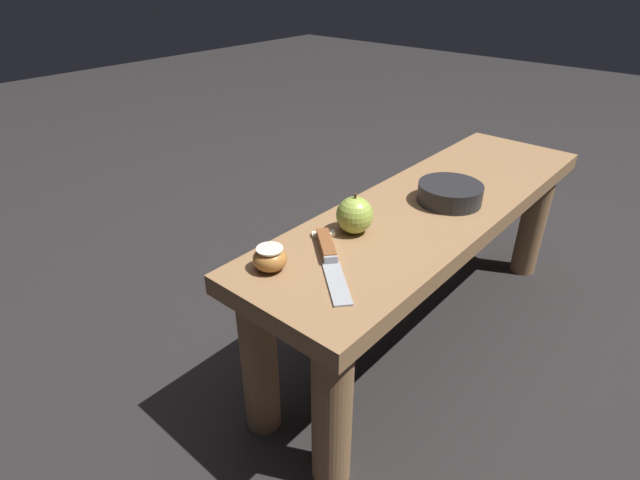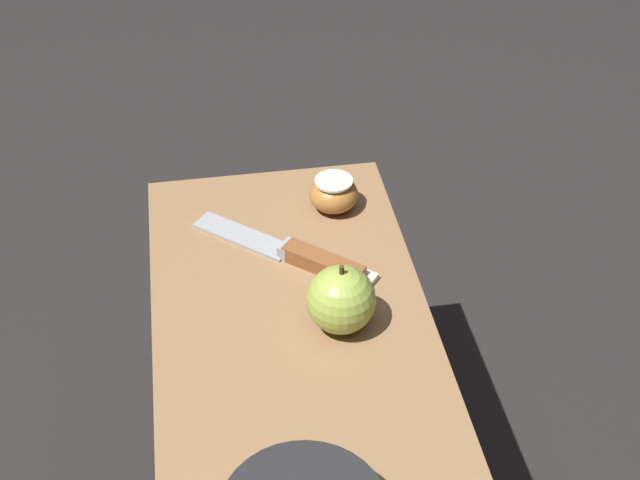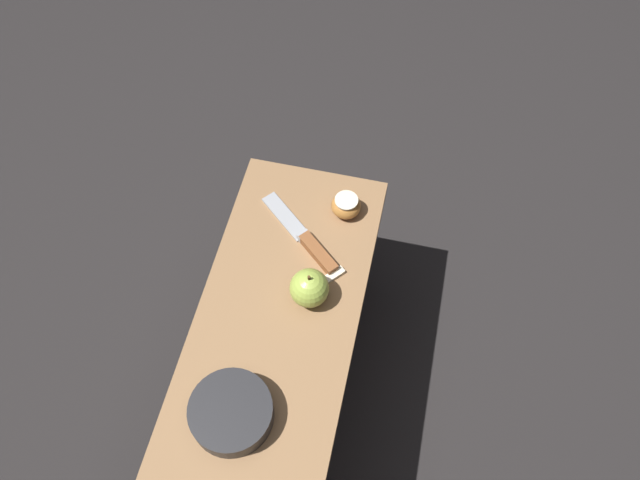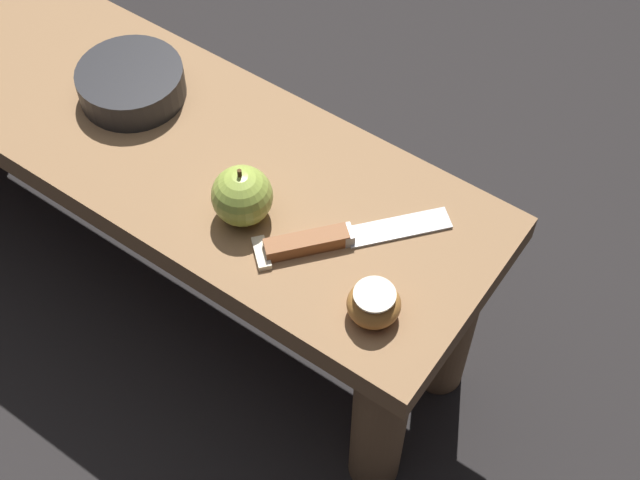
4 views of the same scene
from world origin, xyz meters
The scene contains 7 objects.
ground_plane centered at (0.00, 0.00, 0.00)m, with size 8.00×8.00×0.00m, color black.
wooden_bench centered at (0.00, 0.00, 0.29)m, with size 1.07×0.31×0.38m.
knife centered at (-0.35, 0.02, 0.39)m, with size 0.17×0.19×0.02m.
apple_whole centered at (-0.24, 0.05, 0.42)m, with size 0.08×0.08×0.08m.
apple_cut centered at (-0.44, 0.08, 0.41)m, with size 0.06×0.06×0.04m.
apple_slice_near_knife centered at (-0.29, 0.09, 0.39)m, with size 0.05×0.04×0.01m.
bowl centered at (0.02, -0.03, 0.41)m, with size 0.15×0.15×0.04m.
Camera 3 is at (0.27, 0.19, 1.47)m, focal length 35.00 mm.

